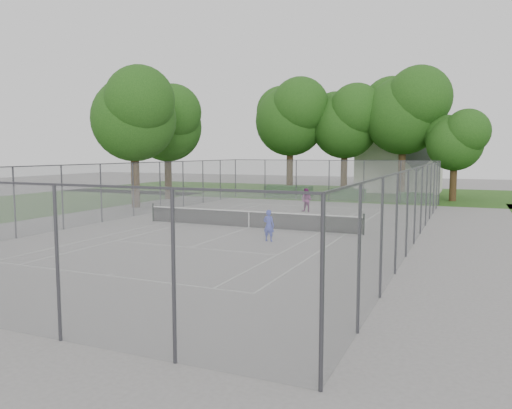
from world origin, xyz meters
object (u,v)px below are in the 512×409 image
at_px(tennis_net, 249,218).
at_px(house, 400,152).
at_px(girl_player, 269,225).
at_px(woman_player, 307,200).

relative_size(tennis_net, house, 1.23).
distance_m(tennis_net, house, 30.56).
bearing_deg(girl_player, woman_player, -77.33).
relative_size(house, girl_player, 6.98).
xyz_separation_m(tennis_net, house, (4.22, 30.04, 3.72)).
bearing_deg(house, woman_player, -99.17).
bearing_deg(girl_player, house, -89.13).
bearing_deg(woman_player, tennis_net, -82.80).
bearing_deg(tennis_net, house, 82.00).
xyz_separation_m(house, girl_player, (-1.60, -33.59, -3.47)).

